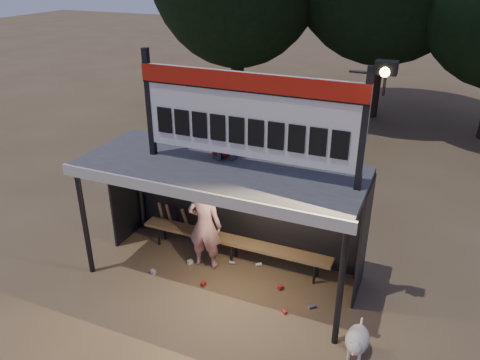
% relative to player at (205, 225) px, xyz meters
% --- Properties ---
extents(ground, '(80.00, 80.00, 0.00)m').
position_rel_player_xyz_m(ground, '(0.43, -0.16, -0.92)').
color(ground, brown).
rests_on(ground, ground).
extents(player, '(0.71, 0.50, 1.84)m').
position_rel_player_xyz_m(player, '(0.00, 0.00, 0.00)').
color(player, silver).
rests_on(player, ground).
extents(child_a, '(0.72, 0.65, 1.20)m').
position_rel_player_xyz_m(child_a, '(0.32, 0.15, 2.00)').
color(child_a, gray).
rests_on(child_a, dugout_shelter).
extents(child_b, '(0.46, 0.31, 0.94)m').
position_rel_player_xyz_m(child_b, '(0.28, 0.22, 1.87)').
color(child_b, maroon).
rests_on(child_b, dugout_shelter).
extents(dugout_shelter, '(5.10, 2.08, 2.32)m').
position_rel_player_xyz_m(dugout_shelter, '(0.43, 0.08, 0.92)').
color(dugout_shelter, '#3E3E41').
rests_on(dugout_shelter, ground).
extents(scoreboard_assembly, '(4.10, 0.27, 1.99)m').
position_rel_player_xyz_m(scoreboard_assembly, '(0.99, -0.17, 2.40)').
color(scoreboard_assembly, black).
rests_on(scoreboard_assembly, dugout_shelter).
extents(bench, '(4.00, 0.35, 0.48)m').
position_rel_player_xyz_m(bench, '(0.43, 0.39, -0.49)').
color(bench, olive).
rests_on(bench, ground).
extents(dog, '(0.36, 0.81, 0.49)m').
position_rel_player_xyz_m(dog, '(3.19, -1.19, -0.64)').
color(dog, beige).
rests_on(dog, ground).
extents(bats, '(0.68, 0.35, 0.84)m').
position_rel_player_xyz_m(bats, '(-1.09, 0.66, -0.49)').
color(bats, '#A4774C').
rests_on(bats, ground).
extents(litter, '(3.23, 1.23, 0.08)m').
position_rel_player_xyz_m(litter, '(0.77, -0.26, -0.88)').
color(litter, '#A51C1D').
rests_on(litter, ground).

